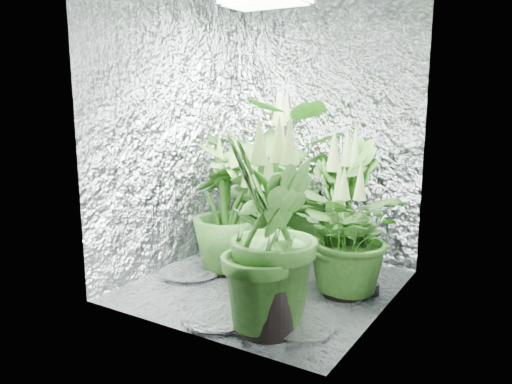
{
  "coord_description": "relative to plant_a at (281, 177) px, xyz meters",
  "views": [
    {
      "loc": [
        1.6,
        -2.72,
        1.26
      ],
      "look_at": [
        -0.07,
        0.0,
        0.63
      ],
      "focal_mm": 35.0,
      "sensor_mm": 36.0,
      "label": 1
    }
  ],
  "objects": [
    {
      "name": "ground",
      "position": [
        0.23,
        -0.64,
        -0.62
      ],
      "size": [
        1.6,
        1.6,
        0.0
      ],
      "primitive_type": "plane",
      "color": "silver",
      "rests_on": "ground"
    },
    {
      "name": "walls",
      "position": [
        0.23,
        -0.64,
        0.38
      ],
      "size": [
        1.62,
        1.62,
        2.0
      ],
      "color": "silver",
      "rests_on": "ground"
    },
    {
      "name": "plant_a",
      "position": [
        0.0,
        0.0,
        0.0
      ],
      "size": [
        1.21,
        1.21,
        1.3
      ],
      "rotation": [
        0.0,
        0.0,
        0.13
      ],
      "color": "black",
      "rests_on": "ground"
    },
    {
      "name": "plant_b",
      "position": [
        0.13,
        -0.4,
        -0.12
      ],
      "size": [
        0.72,
        0.72,
        1.09
      ],
      "rotation": [
        0.0,
        0.0,
        0.53
      ],
      "color": "black",
      "rests_on": "ground"
    },
    {
      "name": "plant_c",
      "position": [
        0.62,
        -0.26,
        -0.15
      ],
      "size": [
        0.67,
        0.67,
        1.05
      ],
      "rotation": [
        0.0,
        0.0,
        1.94
      ],
      "color": "black",
      "rests_on": "ground"
    },
    {
      "name": "plant_d",
      "position": [
        -0.15,
        -0.54,
        -0.17
      ],
      "size": [
        0.68,
        0.68,
        0.99
      ],
      "rotation": [
        0.0,
        0.0,
        2.05
      ],
      "color": "black",
      "rests_on": "ground"
    },
    {
      "name": "plant_e",
      "position": [
        0.74,
        -0.53,
        -0.22
      ],
      "size": [
        0.77,
        0.77,
        0.85
      ],
      "rotation": [
        0.0,
        0.0,
        3.26
      ],
      "color": "black",
      "rests_on": "ground"
    },
    {
      "name": "plant_f",
      "position": [
        0.33,
        -0.77,
        -0.18
      ],
      "size": [
        0.64,
        0.64,
        0.98
      ],
      "rotation": [
        0.0,
        0.0,
        3.75
      ],
      "color": "black",
      "rests_on": "ground"
    },
    {
      "name": "plant_g",
      "position": [
        0.58,
        -1.2,
        -0.08
      ],
      "size": [
        0.61,
        0.61,
        1.17
      ],
      "rotation": [
        0.0,
        0.0,
        4.75
      ],
      "color": "black",
      "rests_on": "ground"
    },
    {
      "name": "circulation_fan",
      "position": [
        0.85,
        -0.42,
        -0.49
      ],
      "size": [
        0.14,
        0.27,
        0.31
      ],
      "rotation": [
        0.0,
        0.0,
        0.17
      ],
      "color": "black",
      "rests_on": "ground"
    },
    {
      "name": "plant_label",
      "position": [
        0.64,
        -1.23,
        -0.32
      ],
      "size": [
        0.05,
        0.05,
        0.07
      ],
      "primitive_type": "cube",
      "rotation": [
        -0.21,
        0.0,
        0.71
      ],
      "color": "white",
      "rests_on": "plant_g"
    }
  ]
}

